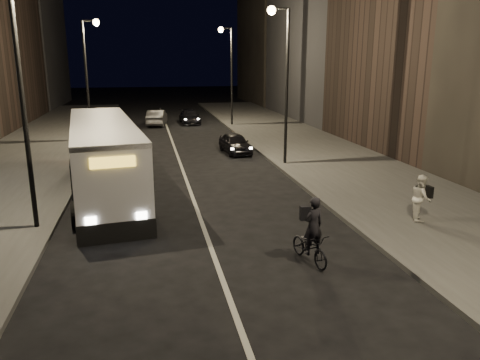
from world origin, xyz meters
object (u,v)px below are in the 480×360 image
city_bus (104,155)px  car_far (190,117)px  cyclist_on_bicycle (311,241)px  pedestrian_woman (421,198)px  car_mid (157,118)px  streetlight_right_far (229,63)px  streetlight_left_near (28,69)px  car_near (235,143)px  streetlight_right_mid (282,65)px  streetlight_left_far (90,64)px

city_bus → car_far: (5.75, 22.28, -1.13)m
cyclist_on_bicycle → car_far: (-0.48, 30.73, -0.08)m
pedestrian_woman → car_mid: pedestrian_woman is taller
pedestrian_woman → car_mid: size_ratio=0.39×
streetlight_right_far → city_bus: streetlight_right_far is taller
cyclist_on_bicycle → streetlight_left_near: bearing=138.1°
car_near → streetlight_right_far: bearing=76.2°
cyclist_on_bicycle → car_far: cyclist_on_bicycle is taller
streetlight_right_mid → car_near: bearing=113.1°
streetlight_left_far → city_bus: (1.73, -13.88, -3.65)m
car_near → city_bus: bearing=-137.8°
car_mid → car_far: car_mid is taller
car_near → streetlight_right_mid: bearing=-72.5°
streetlight_left_near → cyclist_on_bicycle: streetlight_left_near is taller
streetlight_right_far → car_mid: bearing=163.9°
car_mid → city_bus: bearing=90.6°
streetlight_left_far → city_bus: size_ratio=0.68×
car_mid → car_far: bearing=-159.9°
streetlight_right_far → pedestrian_woman: streetlight_right_far is taller
car_mid → car_far: (2.95, 0.64, -0.10)m
streetlight_left_far → city_bus: bearing=-82.9°
streetlight_right_far → car_far: bearing=142.9°
city_bus → car_mid: size_ratio=2.86×
cyclist_on_bicycle → car_near: bearing=73.2°
streetlight_left_far → pedestrian_woman: bearing=-57.3°
city_bus → car_far: size_ratio=2.93×
streetlight_right_far → streetlight_left_far: 12.24m
streetlight_left_near → car_far: streetlight_left_near is taller
pedestrian_woman → car_near: size_ratio=0.46×
car_mid → car_far: size_ratio=1.03×
car_near → car_mid: 14.40m
cyclist_on_bicycle → pedestrian_woman: bearing=12.0°
car_near → car_far: bearing=90.2°
city_bus → pedestrian_woman: bearing=-36.3°
streetlight_right_far → car_mid: size_ratio=1.95×
streetlight_right_mid → pedestrian_woman: bearing=-77.7°
pedestrian_woman → car_far: 28.91m
streetlight_right_far → streetlight_left_far: size_ratio=1.00×
streetlight_right_mid → car_far: streetlight_right_mid is taller
car_far → streetlight_left_far: bearing=-133.8°
streetlight_left_far → car_near: (8.93, -5.94, -4.75)m
streetlight_left_near → pedestrian_woman: 13.72m
city_bus → pedestrian_woman: 12.71m
streetlight_left_far → pedestrian_woman: (12.85, -20.00, -4.38)m
streetlight_right_mid → streetlight_right_far: (0.00, 16.00, 0.00)m
streetlight_right_mid → streetlight_left_near: size_ratio=1.00×
cyclist_on_bicycle → streetlight_left_far: bearing=96.2°
streetlight_left_far → cyclist_on_bicycle: (7.97, -22.32, -4.69)m
streetlight_right_far → pedestrian_woman: 26.46m
streetlight_left_near → pedestrian_woman: (12.85, -2.00, -4.38)m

